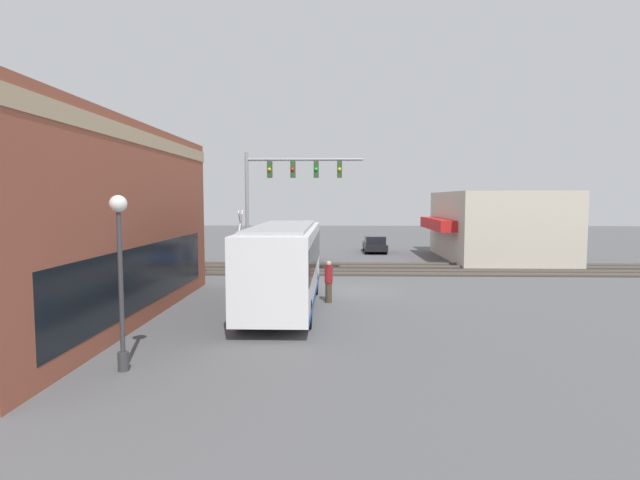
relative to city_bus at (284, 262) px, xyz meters
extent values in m
plane|color=#565659|center=(3.76, -2.80, -1.87)|extent=(120.00, 120.00, 0.00)
cube|color=brown|center=(-2.56, 9.37, 1.70)|extent=(15.95, 9.33, 7.13)
cube|color=tan|center=(-2.56, 4.85, 4.72)|extent=(16.15, 0.36, 0.50)
cube|color=black|center=(-2.56, 4.75, -0.17)|extent=(13.40, 0.12, 2.20)
cube|color=beige|center=(17.44, -14.15, 0.62)|extent=(11.48, 7.71, 4.98)
cube|color=red|center=(17.44, -9.75, 0.73)|extent=(8.04, 1.20, 0.80)
cube|color=white|center=(0.01, 0.00, -0.02)|extent=(10.20, 2.55, 2.85)
cube|color=black|center=(0.01, 0.00, 0.41)|extent=(9.99, 2.59, 1.20)
cube|color=#194CA5|center=(0.01, 0.00, -1.27)|extent=(9.99, 2.58, 0.24)
cube|color=#A5A8AA|center=(0.01, 0.00, 1.47)|extent=(8.67, 2.17, 0.12)
cylinder|color=black|center=(2.91, 0.00, -1.37)|extent=(1.00, 2.57, 1.00)
cylinder|color=black|center=(-3.29, 0.00, -1.37)|extent=(1.00, 2.57, 1.00)
cylinder|color=gray|center=(7.51, 2.83, 1.64)|extent=(0.20, 0.20, 7.02)
cylinder|color=gray|center=(7.51, -0.39, 4.75)|extent=(0.16, 6.42, 0.16)
cube|color=#284723|center=(7.51, 1.54, 4.20)|extent=(0.30, 0.27, 0.90)
sphere|color=yellow|center=(7.34, 1.54, 4.20)|extent=(0.20, 0.20, 0.20)
cube|color=#284723|center=(7.51, 0.26, 4.20)|extent=(0.30, 0.27, 0.90)
sphere|color=red|center=(7.34, 0.26, 4.20)|extent=(0.20, 0.20, 0.20)
cube|color=#284723|center=(7.51, -1.03, 4.20)|extent=(0.30, 0.27, 0.90)
sphere|color=green|center=(7.34, -1.03, 4.20)|extent=(0.20, 0.20, 0.20)
cube|color=#284723|center=(7.51, -2.31, 4.20)|extent=(0.30, 0.27, 0.90)
sphere|color=yellow|center=(7.34, -2.31, 4.20)|extent=(0.20, 0.20, 0.20)
cylinder|color=gray|center=(8.06, 3.29, -0.07)|extent=(0.14, 0.14, 3.60)
cube|color=white|center=(8.06, 3.29, 1.23)|extent=(1.41, 0.06, 1.41)
cube|color=white|center=(8.06, 3.29, 1.23)|extent=(1.41, 0.06, 1.41)
cylinder|color=#38383A|center=(8.06, 3.29, 0.43)|extent=(0.08, 0.90, 0.08)
sphere|color=red|center=(8.01, 2.84, 0.43)|extent=(0.28, 0.28, 0.28)
sphere|color=red|center=(8.01, 3.74, 0.43)|extent=(0.28, 0.28, 0.28)
cylinder|color=#38383A|center=(-7.69, 3.39, -1.62)|extent=(0.28, 0.28, 0.50)
cylinder|color=#38383A|center=(-7.69, 3.39, 0.18)|extent=(0.12, 0.12, 4.10)
sphere|color=white|center=(-7.69, 3.39, 2.46)|extent=(0.44, 0.44, 0.44)
cube|color=#332D28|center=(9.76, -2.80, -1.85)|extent=(2.60, 60.00, 0.03)
cube|color=#6B6056|center=(9.04, -2.80, -1.79)|extent=(0.07, 60.00, 0.15)
cube|color=#6B6056|center=(10.47, -2.80, -1.79)|extent=(0.07, 60.00, 0.15)
cube|color=#332D28|center=(12.96, -2.80, -1.85)|extent=(2.60, 60.00, 0.03)
cube|color=#6B6056|center=(12.24, -2.80, -1.79)|extent=(0.07, 60.00, 0.15)
cube|color=#6B6056|center=(13.67, -2.80, -1.79)|extent=(0.07, 60.00, 0.15)
cube|color=navy|center=(14.54, 0.00, -1.34)|extent=(4.51, 1.80, 0.55)
cube|color=black|center=(14.31, 0.00, -0.73)|extent=(2.48, 1.62, 0.66)
cylinder|color=black|center=(15.94, 0.00, -1.55)|extent=(0.64, 1.82, 0.64)
cylinder|color=black|center=(13.14, 0.00, -1.55)|extent=(0.64, 1.82, 0.64)
cube|color=black|center=(21.71, -5.40, -1.35)|extent=(4.47, 1.80, 0.52)
cube|color=black|center=(21.48, -5.40, -0.78)|extent=(2.46, 1.62, 0.63)
cylinder|color=black|center=(23.09, -5.40, -1.55)|extent=(0.64, 1.82, 0.64)
cylinder|color=black|center=(20.32, -5.40, -1.55)|extent=(0.64, 1.82, 0.64)
cylinder|color=#473828|center=(1.05, -1.81, -1.44)|extent=(0.28, 0.28, 0.86)
cylinder|color=maroon|center=(1.05, -1.81, -0.65)|extent=(0.34, 0.34, 0.72)
sphere|color=tan|center=(1.05, -1.81, -0.17)|extent=(0.23, 0.23, 0.23)
cylinder|color=black|center=(7.64, 2.69, -1.46)|extent=(0.28, 0.28, 0.81)
cylinder|color=#4C4C51|center=(7.64, 2.69, -0.72)|extent=(0.34, 0.34, 0.67)
sphere|color=tan|center=(7.64, 2.69, -0.28)|extent=(0.22, 0.22, 0.22)
camera|label=1|loc=(-20.12, -2.10, 2.57)|focal=28.00mm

